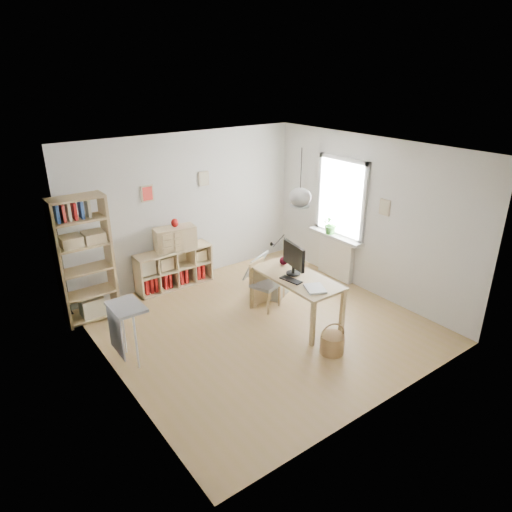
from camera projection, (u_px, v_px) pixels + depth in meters
ground at (262, 326)px, 7.08m from camera, size 4.50×4.50×0.00m
room_shell at (300, 197)px, 6.50m from camera, size 4.50×4.50×4.50m
window_unit at (342, 198)px, 8.14m from camera, size 0.07×1.16×1.46m
radiator at (336, 257)px, 8.57m from camera, size 0.10×0.80×0.80m
windowsill at (336, 236)px, 8.38m from camera, size 0.22×1.20×0.06m
desk at (297, 282)px, 7.02m from camera, size 0.70×1.50×0.75m
cube_shelf at (172, 271)px, 8.25m from camera, size 1.40×0.38×0.72m
tall_bookshelf at (83, 255)px, 6.88m from camera, size 0.80×0.38×2.00m
side_table at (123, 319)px, 5.97m from camera, size 0.40×0.55×0.85m
chair at (263, 282)px, 7.47m from camera, size 0.50×0.50×0.81m
wicker_basket at (332, 343)px, 6.37m from camera, size 0.34×0.34×0.47m
storage_chest at (272, 281)px, 8.06m from camera, size 0.85×0.89×0.66m
monitor at (294, 258)px, 6.96m from camera, size 0.22×0.56×0.49m
keyboard at (291, 280)px, 6.85m from camera, size 0.19×0.37×0.02m
task_lamp at (278, 247)px, 7.35m from camera, size 0.38×0.14×0.41m
yarn_ball at (284, 261)px, 7.37m from camera, size 0.13×0.13×0.13m
paper_tray at (315, 289)px, 6.56m from camera, size 0.37×0.40×0.03m
drawer_chest at (175, 238)px, 8.02m from camera, size 0.76×0.43×0.41m
red_vase at (175, 223)px, 7.92m from camera, size 0.13×0.13×0.16m
potted_plant at (331, 224)px, 8.37m from camera, size 0.42×0.40×0.37m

